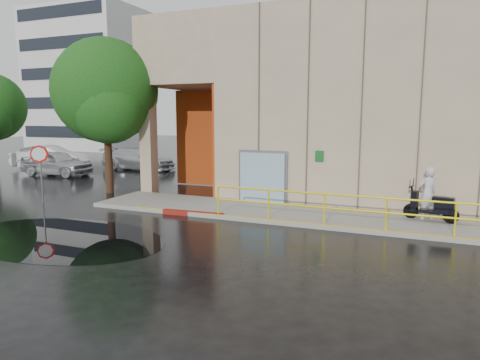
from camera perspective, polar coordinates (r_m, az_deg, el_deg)
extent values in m
plane|color=black|center=(12.48, -7.09, -8.43)|extent=(120.00, 120.00, 0.00)
cube|color=gray|center=(15.41, 14.68, -5.09)|extent=(20.00, 3.00, 0.15)
cube|color=gray|center=(21.37, 22.91, 8.86)|extent=(16.00, 10.00, 8.00)
cube|color=gray|center=(23.74, -2.56, 15.46)|extent=(4.00, 10.00, 3.00)
cube|color=gray|center=(20.38, -12.11, 5.16)|extent=(0.60, 0.60, 5.00)
cube|color=#B43210|center=(22.24, -4.13, 5.59)|extent=(3.80, 0.15, 4.90)
cube|color=#B43210|center=(19.83, -1.34, 5.26)|extent=(0.10, 3.50, 4.90)
cube|color=#99BBD1|center=(17.41, 2.98, 0.33)|extent=(1.90, 0.10, 2.00)
cube|color=#5C5B60|center=(17.48, 3.06, 0.36)|extent=(2.10, 0.06, 2.20)
cube|color=#0B5319|center=(16.74, 10.53, 3.14)|extent=(0.32, 0.04, 0.42)
cylinder|color=yellow|center=(13.85, 15.10, -2.08)|extent=(9.50, 0.06, 0.06)
cylinder|color=yellow|center=(13.93, 15.03, -3.90)|extent=(9.50, 0.06, 0.06)
cube|color=beige|center=(51.37, -19.46, 12.36)|extent=(12.00, 8.00, 15.00)
imported|color=silver|center=(15.81, 23.74, -1.60)|extent=(0.78, 0.72, 1.79)
cylinder|color=black|center=(15.85, 21.84, -3.84)|extent=(0.51, 0.22, 0.50)
cylinder|color=black|center=(15.60, 26.31, -4.31)|extent=(0.51, 0.22, 0.50)
cylinder|color=#5C5B60|center=(19.65, -24.94, 0.22)|extent=(0.07, 0.07, 2.12)
cylinder|color=red|center=(19.52, -25.19, 3.15)|extent=(0.58, 0.52, 0.73)
cylinder|color=white|center=(19.50, -25.25, 3.15)|extent=(0.44, 0.39, 0.58)
cube|color=maroon|center=(15.79, -6.31, -4.48)|extent=(2.41, 0.33, 0.18)
cube|color=black|center=(14.06, -22.77, -7.09)|extent=(7.21, 4.68, 0.01)
imported|color=#BABCC2|center=(28.57, -23.28, 2.10)|extent=(4.60, 1.94, 1.55)
imported|color=white|center=(32.21, -23.99, 2.77)|extent=(5.24, 3.19, 1.63)
imported|color=silver|center=(29.91, -13.32, 2.75)|extent=(5.25, 2.44, 1.48)
cylinder|color=black|center=(21.16, -17.12, 2.84)|extent=(0.36, 0.36, 3.35)
sphere|color=#1F591C|center=(21.10, -17.50, 11.29)|extent=(4.81, 4.81, 4.81)
sphere|color=#1F591C|center=(20.28, -17.11, 9.39)|extent=(3.37, 3.37, 3.37)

